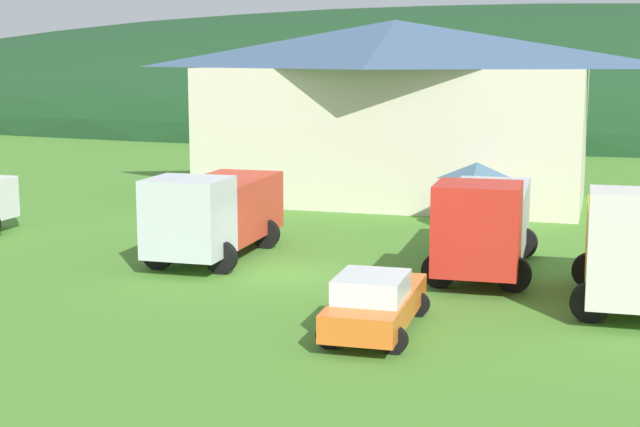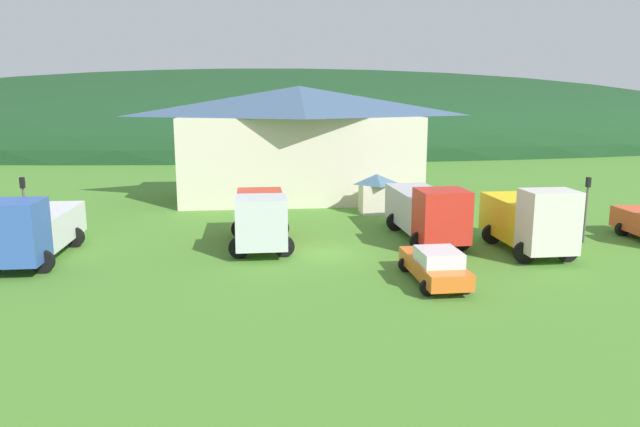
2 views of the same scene
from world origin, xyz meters
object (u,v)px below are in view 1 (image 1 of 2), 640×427
depot_building (394,109)px  play_shed_cream (476,194)px  traffic_cone_near_pickup (410,301)px  flatbed_truck_yellow (633,245)px  service_pickup_orange (375,302)px  tow_truck_silver (214,211)px  crane_truck_red (485,221)px

depot_building → play_shed_cream: bearing=-52.1°
play_shed_cream → traffic_cone_near_pickup: 12.67m
flatbed_truck_yellow → traffic_cone_near_pickup: 6.58m
traffic_cone_near_pickup → depot_building: bearing=103.9°
depot_building → play_shed_cream: depot_building is taller
depot_building → service_pickup_orange: depot_building is taller
tow_truck_silver → traffic_cone_near_pickup: size_ratio=11.71×
depot_building → traffic_cone_near_pickup: bearing=-76.1°
traffic_cone_near_pickup → crane_truck_red: bearing=70.8°
play_shed_cream → tow_truck_silver: tow_truck_silver is taller
traffic_cone_near_pickup → flatbed_truck_yellow: bearing=11.1°
tow_truck_silver → flatbed_truck_yellow: (14.10, -2.65, 0.10)m
depot_building → play_shed_cream: (4.96, -6.37, -3.14)m
tow_truck_silver → service_pickup_orange: size_ratio=1.42×
play_shed_cream → crane_truck_red: 8.16m
depot_building → tow_truck_silver: (-3.18, -15.10, -2.86)m
crane_truck_red → flatbed_truck_yellow: flatbed_truck_yellow is taller
crane_truck_red → service_pickup_orange: 8.24m
depot_building → traffic_cone_near_pickup: (4.71, -18.97, -4.57)m
crane_truck_red → traffic_cone_near_pickup: size_ratio=13.55×
tow_truck_silver → crane_truck_red: 9.50m
flatbed_truck_yellow → traffic_cone_near_pickup: (-6.21, -1.22, -1.81)m
flatbed_truck_yellow → traffic_cone_near_pickup: flatbed_truck_yellow is taller
tow_truck_silver → traffic_cone_near_pickup: (7.89, -3.87, -1.71)m
play_shed_cream → traffic_cone_near_pickup: bearing=-91.2°
tow_truck_silver → service_pickup_orange: 10.62m
traffic_cone_near_pickup → service_pickup_orange: bearing=-93.9°
service_pickup_orange → traffic_cone_near_pickup: bearing=174.5°
tow_truck_silver → crane_truck_red: crane_truck_red is taller
depot_building → flatbed_truck_yellow: bearing=-58.4°
tow_truck_silver → crane_truck_red: size_ratio=0.86×
play_shed_cream → tow_truck_silver: bearing=-133.0°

